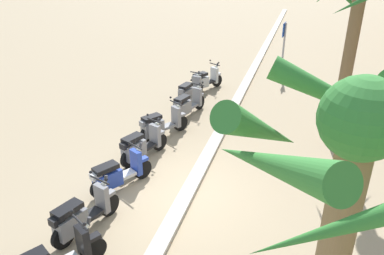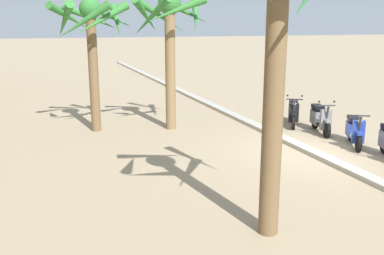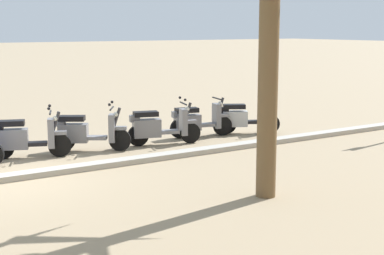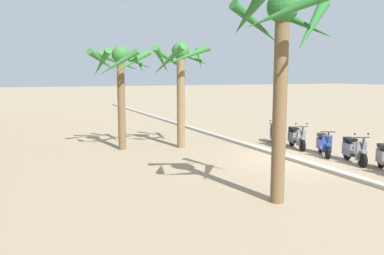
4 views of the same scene
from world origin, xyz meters
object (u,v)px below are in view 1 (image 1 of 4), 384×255
scooter_grey_tail_end (187,105)px  scooter_grey_lead_nearest (160,125)px  scooter_blue_mid_centre (117,174)px  palm_tree_far_corner (346,192)px  crossing_sign (284,43)px  scooter_grey_last_in_row (141,146)px  scooter_grey_mid_rear (190,91)px  palm_tree_near_sign (358,15)px  scooter_grey_gap_after_mid (81,216)px  scooter_silver_mid_front (205,80)px

scooter_grey_tail_end → scooter_grey_lead_nearest: same height
scooter_blue_mid_centre → palm_tree_far_corner: (3.83, 4.58, 3.02)m
crossing_sign → palm_tree_far_corner: size_ratio=0.52×
scooter_grey_last_in_row → palm_tree_far_corner: bearing=40.9°
palm_tree_far_corner → scooter_grey_mid_rear: bearing=-155.1°
scooter_grey_mid_rear → scooter_grey_lead_nearest: bearing=0.5°
palm_tree_near_sign → scooter_grey_gap_after_mid: bearing=-42.1°
scooter_grey_last_in_row → palm_tree_near_sign: size_ratio=0.33×
scooter_grey_mid_rear → crossing_sign: bearing=145.5°
scooter_grey_tail_end → crossing_sign: (-5.85, 2.73, 1.05)m
scooter_grey_last_in_row → crossing_sign: crossing_sign is taller
scooter_grey_tail_end → scooter_grey_gap_after_mid: 6.42m
scooter_silver_mid_front → palm_tree_far_corner: (11.35, 4.37, 3.01)m
scooter_grey_gap_after_mid → palm_tree_far_corner: size_ratio=0.37×
scooter_silver_mid_front → scooter_grey_tail_end: 2.78m
scooter_grey_tail_end → palm_tree_near_sign: palm_tree_near_sign is taller
scooter_silver_mid_front → scooter_grey_gap_after_mid: bearing=-1.2°
scooter_grey_tail_end → scooter_grey_mid_rear: bearing=-166.1°
scooter_blue_mid_centre → scooter_grey_tail_end: bearing=176.2°
scooter_grey_lead_nearest → scooter_blue_mid_centre: size_ratio=1.02×
scooter_silver_mid_front → crossing_sign: (-3.07, 2.83, 1.06)m
scooter_grey_lead_nearest → scooter_blue_mid_centre: bearing=0.1°
crossing_sign → scooter_grey_last_in_row: bearing=-18.7°
scooter_grey_last_in_row → scooter_grey_lead_nearest: bearing=179.1°
scooter_blue_mid_centre → palm_tree_far_corner: size_ratio=0.35×
scooter_grey_last_in_row → palm_tree_far_corner: (5.33, 4.61, 3.00)m
scooter_grey_mid_rear → scooter_grey_gap_after_mid: size_ratio=1.01×
scooter_grey_mid_rear → palm_tree_far_corner: 11.38m
scooter_blue_mid_centre → scooter_grey_gap_after_mid: scooter_grey_gap_after_mid is taller
scooter_grey_mid_rear → palm_tree_near_sign: (2.01, 5.27, 3.41)m
scooter_blue_mid_centre → palm_tree_near_sign: bearing=128.0°
scooter_grey_lead_nearest → palm_tree_far_corner: size_ratio=0.35×
scooter_grey_lead_nearest → scooter_grey_gap_after_mid: same height
scooter_grey_tail_end → palm_tree_far_corner: bearing=26.5°
scooter_grey_mid_rear → scooter_grey_tail_end: (1.37, 0.34, 0.02)m
scooter_grey_tail_end → crossing_sign: bearing=155.0°
crossing_sign → scooter_grey_gap_after_mid: bearing=-13.8°
scooter_grey_gap_after_mid → palm_tree_far_corner: palm_tree_far_corner is taller
scooter_grey_last_in_row → scooter_blue_mid_centre: scooter_grey_last_in_row is taller
palm_tree_far_corner → crossing_sign: bearing=-173.9°
palm_tree_near_sign → scooter_blue_mid_centre: bearing=-52.0°
scooter_silver_mid_front → scooter_blue_mid_centre: 7.52m
scooter_grey_mid_rear → scooter_grey_gap_after_mid: scooter_grey_gap_after_mid is taller
palm_tree_near_sign → scooter_grey_lead_nearest: bearing=-77.5°
scooter_grey_gap_after_mid → palm_tree_near_sign: size_ratio=0.33×
scooter_grey_last_in_row → scooter_blue_mid_centre: 1.49m
scooter_grey_mid_rear → palm_tree_near_sign: size_ratio=0.34×
scooter_grey_gap_after_mid → crossing_sign: bearing=166.2°
scooter_grey_lead_nearest → scooter_grey_last_in_row: 1.45m
scooter_grey_gap_after_mid → palm_tree_far_corner: bearing=64.7°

